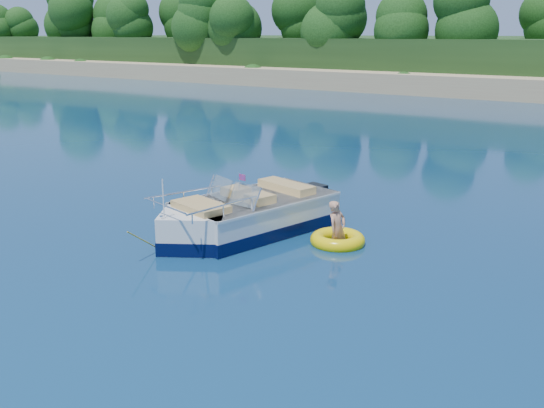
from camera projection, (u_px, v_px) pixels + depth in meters
name	position (u px, v px, depth m)	size (l,w,h in m)	color
ground	(330.00, 290.00, 10.93)	(160.00, 160.00, 0.00)	#092043
motorboat	(244.00, 219.00, 13.93)	(2.81, 5.42, 1.84)	white
tow_tube	(338.00, 240.00, 13.32)	(1.43, 1.43, 0.32)	yellow
boy	(337.00, 245.00, 13.27)	(0.49, 0.32, 1.34)	tan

